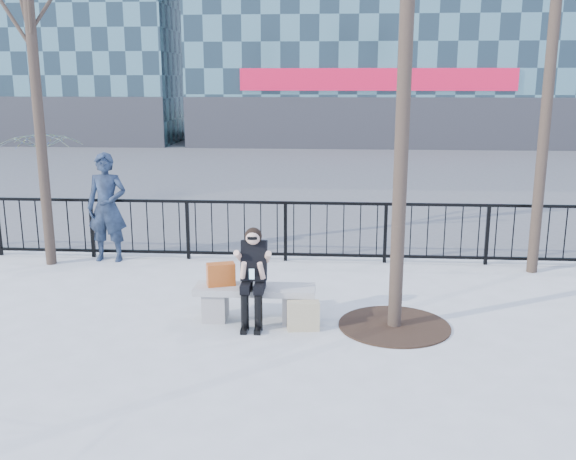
{
  "coord_description": "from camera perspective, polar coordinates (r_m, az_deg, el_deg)",
  "views": [
    {
      "loc": [
        1.04,
        -8.29,
        3.26
      ],
      "look_at": [
        0.4,
        0.8,
        1.1
      ],
      "focal_mm": 40.0,
      "sensor_mm": 36.0,
      "label": 1
    }
  ],
  "objects": [
    {
      "name": "street_surface",
      "position": [
        23.53,
        1.45,
        5.4
      ],
      "size": [
        60.0,
        23.0,
        0.01
      ],
      "primitive_type": "cube",
      "color": "#474747",
      "rests_on": "ground"
    },
    {
      "name": "seated_woman",
      "position": [
        8.59,
        -3.12,
        -4.23
      ],
      "size": [
        0.5,
        0.64,
        1.34
      ],
      "color": "black",
      "rests_on": "ground"
    },
    {
      "name": "railing",
      "position": [
        11.65,
        -1.21,
        -0.09
      ],
      "size": [
        14.0,
        0.06,
        1.1
      ],
      "color": "black",
      "rests_on": "ground"
    },
    {
      "name": "standing_man",
      "position": [
        12.02,
        -15.78,
        1.95
      ],
      "size": [
        0.72,
        0.47,
        1.98
      ],
      "primitive_type": "imported",
      "rotation": [
        0.0,
        0.0,
        0.0
      ],
      "color": "black",
      "rests_on": "ground"
    },
    {
      "name": "ground",
      "position": [
        8.96,
        -2.94,
        -8.0
      ],
      "size": [
        120.0,
        120.0,
        0.0
      ],
      "primitive_type": "plane",
      "color": "#A0A19B",
      "rests_on": "ground"
    },
    {
      "name": "vendor_umbrella",
      "position": [
        18.0,
        -20.98,
        5.17
      ],
      "size": [
        2.24,
        2.29,
        1.95
      ],
      "primitive_type": "imported",
      "rotation": [
        0.0,
        0.0,
        -0.06
      ],
      "color": "#CBDC30",
      "rests_on": "ground"
    },
    {
      "name": "bench_main",
      "position": [
        8.86,
        -2.96,
        -6.19
      ],
      "size": [
        1.65,
        0.46,
        0.49
      ],
      "color": "slate",
      "rests_on": "ground"
    },
    {
      "name": "tree_grate",
      "position": [
        8.85,
        9.42,
        -8.38
      ],
      "size": [
        1.5,
        1.5,
        0.02
      ],
      "primitive_type": "cylinder",
      "color": "black",
      "rests_on": "ground"
    },
    {
      "name": "shopping_bag",
      "position": [
        8.55,
        1.38,
        -7.63
      ],
      "size": [
        0.44,
        0.21,
        0.4
      ],
      "primitive_type": "cube",
      "rotation": [
        0.0,
        0.0,
        0.14
      ],
      "color": "#C9BB8E",
      "rests_on": "ground"
    },
    {
      "name": "handbag",
      "position": [
        8.84,
        -5.99,
        -3.94
      ],
      "size": [
        0.42,
        0.29,
        0.31
      ],
      "primitive_type": "cube",
      "rotation": [
        0.0,
        0.0,
        0.33
      ],
      "color": "#B34A16",
      "rests_on": "bench_main"
    }
  ]
}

